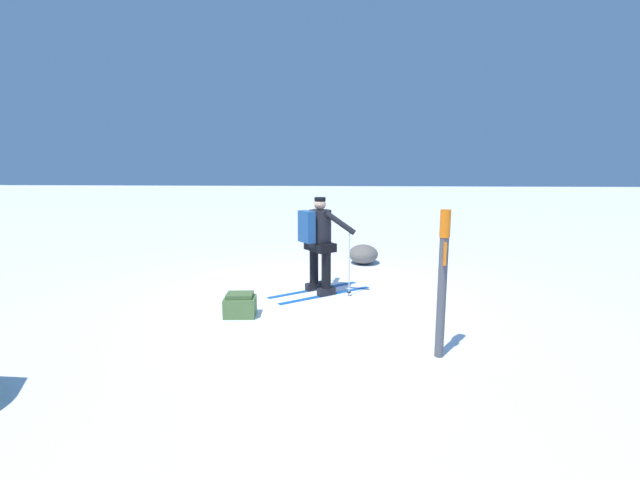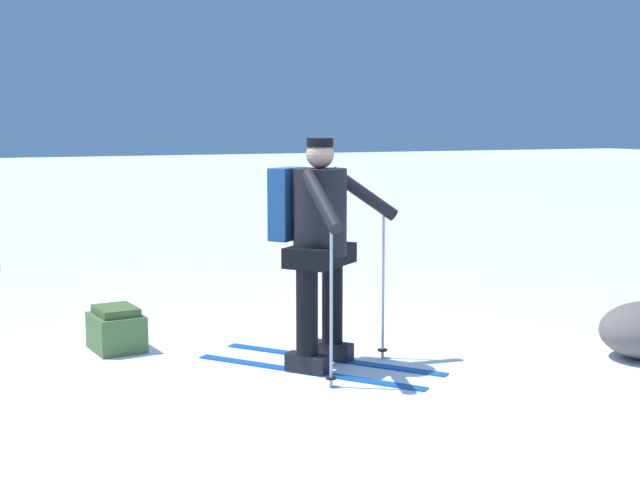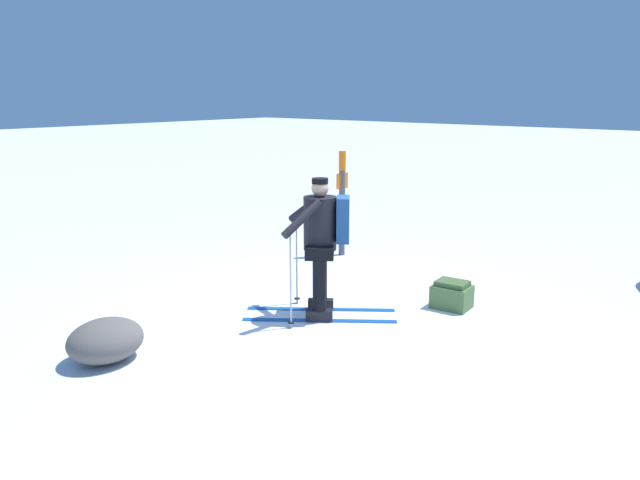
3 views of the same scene
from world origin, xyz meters
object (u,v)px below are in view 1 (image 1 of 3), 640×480
Objects in this scene: dropped_backpack at (240,305)px; trail_marker at (443,272)px; rock_boulder at (363,254)px; skier at (319,239)px.

dropped_backpack is 0.28× the size of trail_marker.
trail_marker is 4.73m from rock_boulder.
rock_boulder reaches higher than dropped_backpack.
dropped_backpack is at bearing -41.08° from skier.
dropped_backpack is 0.62× the size of rock_boulder.
skier is 1.02× the size of trail_marker.
skier is 3.62× the size of dropped_backpack.
trail_marker reaches higher than dropped_backpack.
skier is 2.78m from trail_marker.
trail_marker is at bearing 65.72° from dropped_backpack.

